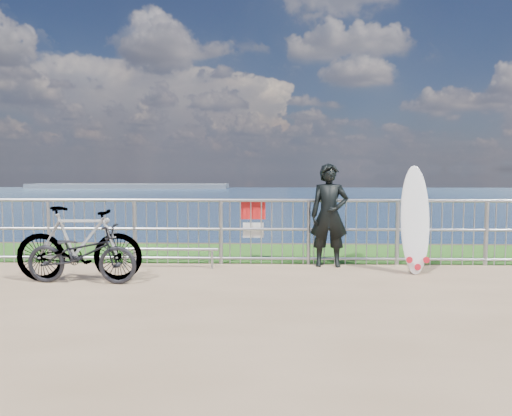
{
  "coord_description": "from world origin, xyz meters",
  "views": [
    {
      "loc": [
        0.36,
        -6.88,
        1.63
      ],
      "look_at": [
        0.11,
        1.2,
        1.0
      ],
      "focal_mm": 35.0,
      "sensor_mm": 36.0,
      "label": 1
    }
  ],
  "objects_px": {
    "surfer": "(329,215)",
    "surfboard": "(415,223)",
    "bicycle_near": "(82,254)",
    "bicycle_far": "(79,244)"
  },
  "relations": [
    {
      "from": "surfer",
      "to": "surfboard",
      "type": "bearing_deg",
      "value": -18.14
    },
    {
      "from": "surfer",
      "to": "bicycle_far",
      "type": "height_order",
      "value": "surfer"
    },
    {
      "from": "surfboard",
      "to": "bicycle_far",
      "type": "relative_size",
      "value": 0.93
    },
    {
      "from": "surfboard",
      "to": "bicycle_far",
      "type": "height_order",
      "value": "surfboard"
    },
    {
      "from": "bicycle_near",
      "to": "bicycle_far",
      "type": "distance_m",
      "value": 0.2
    },
    {
      "from": "surfboard",
      "to": "bicycle_far",
      "type": "xyz_separation_m",
      "value": [
        -5.04,
        -0.74,
        -0.24
      ]
    },
    {
      "from": "surfer",
      "to": "surfboard",
      "type": "height_order",
      "value": "surfer"
    },
    {
      "from": "surfer",
      "to": "bicycle_far",
      "type": "xyz_separation_m",
      "value": [
        -3.76,
        -1.24,
        -0.31
      ]
    },
    {
      "from": "surfer",
      "to": "bicycle_far",
      "type": "relative_size",
      "value": 0.95
    },
    {
      "from": "surfboard",
      "to": "bicycle_near",
      "type": "height_order",
      "value": "surfboard"
    }
  ]
}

